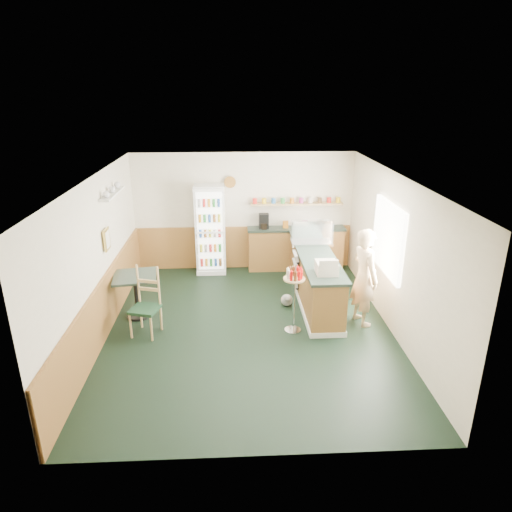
{
  "coord_description": "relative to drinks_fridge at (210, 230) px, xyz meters",
  "views": [
    {
      "loc": [
        -0.24,
        -7.16,
        4.05
      ],
      "look_at": [
        0.16,
        0.6,
        1.15
      ],
      "focal_mm": 32.0,
      "sensor_mm": 36.0,
      "label": 1
    }
  ],
  "objects": [
    {
      "name": "service_counter",
      "position": [
        2.11,
        -1.67,
        -0.55
      ],
      "size": [
        0.68,
        3.01,
        1.01
      ],
      "color": "#A67435",
      "rests_on": "ground"
    },
    {
      "name": "newspaper_rack",
      "position": [
        1.76,
        -1.44,
        -0.43
      ],
      "size": [
        0.09,
        0.45,
        0.72
      ],
      "color": "black",
      "rests_on": "ground"
    },
    {
      "name": "shopkeeper",
      "position": [
        2.81,
        -2.61,
        -0.12
      ],
      "size": [
        0.59,
        0.7,
        1.78
      ],
      "primitive_type": "imported",
      "rotation": [
        0.0,
        0.0,
        1.88
      ],
      "color": "tan",
      "rests_on": "ground"
    },
    {
      "name": "room_envelope",
      "position": [
        0.54,
        -2.01,
        0.51
      ],
      "size": [
        5.04,
        6.02,
        2.72
      ],
      "color": "silver",
      "rests_on": "ground"
    },
    {
      "name": "display_case",
      "position": [
        2.11,
        -1.1,
        0.23
      ],
      "size": [
        0.83,
        0.43,
        0.47
      ],
      "color": "silver",
      "rests_on": "service_counter"
    },
    {
      "name": "condiment_stand",
      "position": [
        1.54,
        -2.86,
        -0.21
      ],
      "size": [
        0.38,
        0.38,
        1.17
      ],
      "rotation": [
        0.0,
        0.0,
        0.31
      ],
      "color": "silver",
      "rests_on": "ground"
    },
    {
      "name": "cash_register",
      "position": [
        2.11,
        -2.68,
        0.1
      ],
      "size": [
        0.36,
        0.38,
        0.21
      ],
      "primitive_type": "cube",
      "rotation": [
        0.0,
        0.0,
        -0.0
      ],
      "color": "beige",
      "rests_on": "service_counter"
    },
    {
      "name": "cafe_chair",
      "position": [
        -1.01,
        -2.74,
        -0.39
      ],
      "size": [
        0.55,
        0.56,
        1.2
      ],
      "rotation": [
        0.0,
        0.0,
        -0.29
      ],
      "color": "#15311D",
      "rests_on": "ground"
    },
    {
      "name": "back_counter",
      "position": [
        1.95,
        0.06,
        -0.46
      ],
      "size": [
        2.24,
        0.42,
        1.69
      ],
      "color": "#A67435",
      "rests_on": "ground"
    },
    {
      "name": "drinks_fridge",
      "position": [
        0.0,
        0.0,
        0.0
      ],
      "size": [
        0.67,
        0.55,
        2.03
      ],
      "color": "white",
      "rests_on": "ground"
    },
    {
      "name": "dog_doorstop",
      "position": [
        1.54,
        -1.89,
        -0.88
      ],
      "size": [
        0.23,
        0.3,
        0.28
      ],
      "rotation": [
        0.0,
        0.0,
        0.1
      ],
      "color": "gray",
      "rests_on": "ground"
    },
    {
      "name": "cafe_table",
      "position": [
        -1.29,
        -2.18,
        -0.43
      ],
      "size": [
        0.86,
        0.86,
        0.83
      ],
      "rotation": [
        0.0,
        0.0,
        0.14
      ],
      "color": "black",
      "rests_on": "ground"
    },
    {
      "name": "ground",
      "position": [
        0.76,
        -2.74,
        -1.01
      ],
      "size": [
        6.0,
        6.0,
        0.0
      ],
      "primitive_type": "plane",
      "color": "black",
      "rests_on": "ground"
    }
  ]
}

